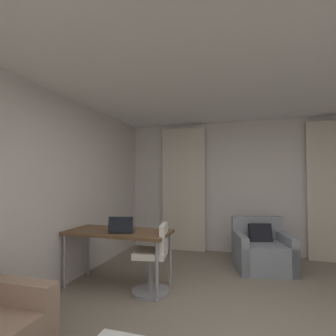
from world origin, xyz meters
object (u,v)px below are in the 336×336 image
object	(u,v)px
desk_chair	(154,262)
laptop	(122,229)
armchair	(262,252)
desk	(119,235)

from	to	relation	value
desk_chair	laptop	xyz separation A→B (m)	(-0.44, -0.03, 0.40)
armchair	desk	bearing A→B (deg)	-145.70
desk	laptop	world-z (taller)	laptop
armchair	laptop	bearing A→B (deg)	-142.10
armchair	laptop	xyz separation A→B (m)	(-1.80, -1.40, 0.51)
armchair	desk	distance (m)	2.33
desk_chair	laptop	distance (m)	0.59
desk_chair	armchair	bearing A→B (deg)	45.26
desk	desk_chair	world-z (taller)	desk_chair
armchair	laptop	distance (m)	2.34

